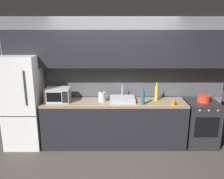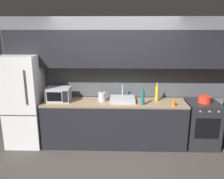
{
  "view_description": "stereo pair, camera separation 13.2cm",
  "coord_description": "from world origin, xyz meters",
  "px_view_note": "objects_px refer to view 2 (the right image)",
  "views": [
    {
      "loc": [
        -0.04,
        -3.39,
        2.29
      ],
      "look_at": [
        -0.04,
        0.9,
        1.14
      ],
      "focal_mm": 37.18,
      "sensor_mm": 36.0,
      "label": 1
    },
    {
      "loc": [
        0.09,
        -3.38,
        2.29
      ],
      "look_at": [
        -0.04,
        0.9,
        1.14
      ],
      "focal_mm": 37.18,
      "sensor_mm": 36.0,
      "label": 2
    }
  ],
  "objects_px": {
    "refrigerator": "(24,101)",
    "kettle": "(102,97)",
    "microwave": "(59,94)",
    "cooking_pot": "(205,99)",
    "wine_bottle_teal": "(143,98)",
    "mug_orange": "(174,103)",
    "oven_range": "(202,124)",
    "wine_bottle_yellow": "(157,93)"
  },
  "relations": [
    {
      "from": "cooking_pot",
      "to": "oven_range",
      "type": "bearing_deg",
      "value": -172.95
    },
    {
      "from": "cooking_pot",
      "to": "microwave",
      "type": "bearing_deg",
      "value": 179.63
    },
    {
      "from": "kettle",
      "to": "cooking_pot",
      "type": "height_order",
      "value": "kettle"
    },
    {
      "from": "microwave",
      "to": "wine_bottle_yellow",
      "type": "distance_m",
      "value": 1.92
    },
    {
      "from": "microwave",
      "to": "wine_bottle_teal",
      "type": "relative_size",
      "value": 1.44
    },
    {
      "from": "oven_range",
      "to": "microwave",
      "type": "relative_size",
      "value": 1.96
    },
    {
      "from": "microwave",
      "to": "kettle",
      "type": "xyz_separation_m",
      "value": [
        0.85,
        0.01,
        -0.05
      ]
    },
    {
      "from": "wine_bottle_teal",
      "to": "wine_bottle_yellow",
      "type": "height_order",
      "value": "wine_bottle_yellow"
    },
    {
      "from": "refrigerator",
      "to": "kettle",
      "type": "bearing_deg",
      "value": 1.08
    },
    {
      "from": "wine_bottle_yellow",
      "to": "cooking_pot",
      "type": "height_order",
      "value": "wine_bottle_yellow"
    },
    {
      "from": "wine_bottle_teal",
      "to": "wine_bottle_yellow",
      "type": "distance_m",
      "value": 0.4
    },
    {
      "from": "refrigerator",
      "to": "kettle",
      "type": "xyz_separation_m",
      "value": [
        1.53,
        0.03,
        0.09
      ]
    },
    {
      "from": "refrigerator",
      "to": "wine_bottle_teal",
      "type": "distance_m",
      "value": 2.31
    },
    {
      "from": "microwave",
      "to": "wine_bottle_teal",
      "type": "height_order",
      "value": "wine_bottle_teal"
    },
    {
      "from": "mug_orange",
      "to": "cooking_pot",
      "type": "xyz_separation_m",
      "value": [
        0.63,
        0.2,
        0.02
      ]
    },
    {
      "from": "wine_bottle_teal",
      "to": "kettle",
      "type": "bearing_deg",
      "value": 165.3
    },
    {
      "from": "kettle",
      "to": "wine_bottle_teal",
      "type": "height_order",
      "value": "wine_bottle_teal"
    },
    {
      "from": "kettle",
      "to": "wine_bottle_yellow",
      "type": "xyz_separation_m",
      "value": [
        1.07,
        0.06,
        0.06
      ]
    },
    {
      "from": "oven_range",
      "to": "microwave",
      "type": "bearing_deg",
      "value": 179.6
    },
    {
      "from": "oven_range",
      "to": "cooking_pot",
      "type": "bearing_deg",
      "value": 7.05
    },
    {
      "from": "cooking_pot",
      "to": "refrigerator",
      "type": "bearing_deg",
      "value": -180.0
    },
    {
      "from": "mug_orange",
      "to": "wine_bottle_teal",
      "type": "bearing_deg",
      "value": 176.78
    },
    {
      "from": "mug_orange",
      "to": "oven_range",
      "type": "bearing_deg",
      "value": 18.05
    },
    {
      "from": "oven_range",
      "to": "wine_bottle_yellow",
      "type": "distance_m",
      "value": 1.08
    },
    {
      "from": "cooking_pot",
      "to": "kettle",
      "type": "bearing_deg",
      "value": 179.16
    },
    {
      "from": "wine_bottle_teal",
      "to": "mug_orange",
      "type": "relative_size",
      "value": 3.48
    },
    {
      "from": "oven_range",
      "to": "refrigerator",
      "type": "bearing_deg",
      "value": 179.98
    },
    {
      "from": "wine_bottle_teal",
      "to": "wine_bottle_yellow",
      "type": "relative_size",
      "value": 0.87
    },
    {
      "from": "kettle",
      "to": "wine_bottle_teal",
      "type": "bearing_deg",
      "value": -14.7
    },
    {
      "from": "kettle",
      "to": "cooking_pot",
      "type": "xyz_separation_m",
      "value": [
        1.97,
        -0.03,
        -0.03
      ]
    },
    {
      "from": "kettle",
      "to": "wine_bottle_yellow",
      "type": "distance_m",
      "value": 1.07
    },
    {
      "from": "wine_bottle_teal",
      "to": "mug_orange",
      "type": "distance_m",
      "value": 0.58
    },
    {
      "from": "mug_orange",
      "to": "cooking_pot",
      "type": "bearing_deg",
      "value": 17.86
    },
    {
      "from": "oven_range",
      "to": "wine_bottle_teal",
      "type": "bearing_deg",
      "value": -171.83
    },
    {
      "from": "wine_bottle_teal",
      "to": "wine_bottle_yellow",
      "type": "xyz_separation_m",
      "value": [
        0.3,
        0.26,
        0.02
      ]
    },
    {
      "from": "kettle",
      "to": "oven_range",
      "type": "bearing_deg",
      "value": -0.88
    },
    {
      "from": "microwave",
      "to": "cooking_pot",
      "type": "relative_size",
      "value": 1.83
    },
    {
      "from": "wine_bottle_yellow",
      "to": "cooking_pot",
      "type": "xyz_separation_m",
      "value": [
        0.9,
        -0.08,
        -0.09
      ]
    },
    {
      "from": "mug_orange",
      "to": "cooking_pot",
      "type": "relative_size",
      "value": 0.37
    },
    {
      "from": "refrigerator",
      "to": "cooking_pot",
      "type": "xyz_separation_m",
      "value": [
        3.5,
        0.0,
        0.06
      ]
    },
    {
      "from": "refrigerator",
      "to": "microwave",
      "type": "xyz_separation_m",
      "value": [
        0.68,
        0.02,
        0.13
      ]
    },
    {
      "from": "oven_range",
      "to": "mug_orange",
      "type": "distance_m",
      "value": 0.82
    }
  ]
}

